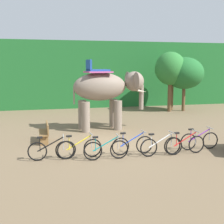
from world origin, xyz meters
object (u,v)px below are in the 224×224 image
Objects in this scene: tree_center_left at (172,70)px; bike_purple at (199,140)px; tree_far_left at (170,69)px; wooden_bench at (45,132)px; elephant at (106,89)px; bike_red at (185,145)px; bike_blue at (133,145)px; bike_white at (161,146)px; bike_black at (51,150)px; bike_teal at (106,150)px; tree_center at (184,73)px; bike_yellow at (80,148)px.

tree_center_left is 2.48× the size of bike_purple.
tree_far_left reaches higher than wooden_bench.
tree_center_left is 9.13m from elephant.
elephant reaches higher than bike_purple.
bike_red is 6.25m from wooden_bench.
bike_white is (1.00, -0.43, 0.00)m from bike_blue.
bike_black is at bearing -132.45° from tree_far_left.
bike_teal and bike_white have the same top height.
tree_center is 0.98× the size of elephant.
bike_yellow is 3.05m from wooden_bench.
tree_center is (0.61, -0.93, -0.23)m from tree_center_left.
bike_teal is (-7.34, -10.62, -2.84)m from tree_far_left.
bike_red is at bearing -111.26° from tree_far_left.
bike_teal is (0.93, -0.42, 0.00)m from bike_yellow.
bike_purple is (-3.27, -10.19, -2.84)m from tree_far_left.
bike_white is (0.96, -5.41, -1.82)m from elephant.
tree_center_left is 2.48× the size of bike_teal.
bike_yellow is 1.00× the size of bike_teal.
elephant is 6.18m from bike_black.
tree_center_left is 12.79m from bike_red.
tree_far_left is at bearing 58.78° from bike_blue.
tree_center_left is 13.18m from bike_white.
bike_blue is at bearing 19.77° from bike_teal.
bike_purple is 6.81m from wooden_bench.
bike_blue is (-0.04, -4.98, -1.82)m from elephant.
bike_red is at bearing -5.10° from bike_black.
bike_blue is at bearing 167.32° from bike_red.
bike_teal is 4.10m from bike_purple.
tree_far_left is 12.16m from bike_white.
elephant is at bearing 57.31° from bike_black.
bike_red is (1.03, -0.03, 0.00)m from bike_white.
elephant is 5.30m from bike_blue.
bike_purple is (5.01, 0.01, 0.00)m from bike_yellow.
bike_white is at bearing -79.93° from elephant.
bike_purple is at bearing 0.08° from bike_yellow.
bike_teal reaches higher than wooden_bench.
tree_far_left is 2.99× the size of wooden_bench.
bike_red is at bearing -116.48° from tree_center.
wooden_bench is (-4.30, 3.23, 0.09)m from bike_white.
wooden_bench is at bearing 113.33° from bike_yellow.
bike_purple is at bearing 28.01° from bike_red.
bike_black is 1.00× the size of bike_blue.
tree_center is (1.16, -0.01, -0.33)m from tree_far_left.
tree_center reaches higher than bike_black.
tree_center_left is at bearing 51.56° from bike_yellow.
tree_center_left is 1.13m from tree_center.
tree_center_left is 14.24m from bike_teal.
tree_center reaches higher than bike_yellow.
tree_center_left is 2.49× the size of bike_yellow.
elephant is at bearing 100.07° from bike_white.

